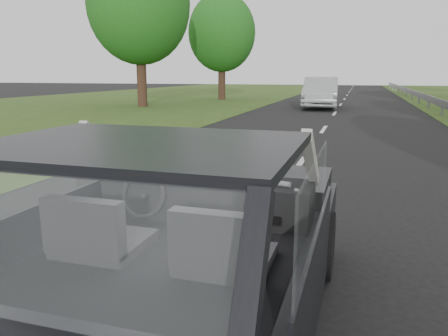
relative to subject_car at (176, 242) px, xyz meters
The scene contains 9 objects.
subject_car is the anchor object (origin of this frame).
dashboard 0.64m from the subject_car, 90.00° to the left, with size 1.58×0.45×0.30m, color black.
driver_seat 0.52m from the subject_car, 144.06° to the right, with size 0.50×0.72×0.42m, color #232226.
passenger_seat 0.52m from the subject_car, 35.94° to the right, with size 0.50×0.72×0.42m, color #232226.
steering_wheel 0.55m from the subject_car, 140.48° to the left, with size 0.36×0.36×0.04m, color black.
cat 0.77m from the subject_car, 80.08° to the left, with size 0.65×0.20×0.29m, color gray.
other_car 21.24m from the subject_car, 92.51° to the left, with size 1.93×4.89×1.61m, color #A7A9AC.
tree_5 22.23m from the subject_car, 118.14° to the left, with size 5.43×5.43×8.22m, color #1E5F17, non-canonical shape.
tree_6 28.42m from the subject_car, 106.88° to the left, with size 4.57×4.57×6.93m, color #1E5F17, non-canonical shape.
Camera 1 is at (1.07, -2.43, 1.79)m, focal length 35.00 mm.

